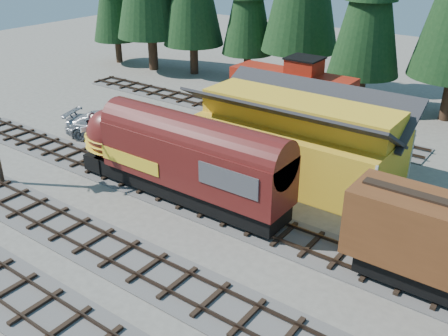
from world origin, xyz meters
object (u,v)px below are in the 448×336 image
Objects in this scene: locomotive at (173,159)px; caboose at (292,94)px; depot at (298,130)px; pickup_truck_b at (110,127)px; pickup_truck_a at (132,120)px.

caboose reaches higher than locomotive.
locomotive is at bearing -88.71° from caboose.
depot reaches higher than pickup_truck_b.
pickup_truck_a is at bearing -138.74° from caboose.
depot is at bearing -58.66° from caboose.
pickup_truck_b reaches higher than pickup_truck_a.
depot is 13.93m from pickup_truck_a.
pickup_truck_b is at bearing -131.75° from caboose.
caboose is at bearing -63.89° from pickup_truck_a.
depot reaches higher than locomotive.
depot is 14.15m from pickup_truck_b.
locomotive reaches higher than pickup_truck_b.
pickup_truck_a is 2.22m from pickup_truck_b.
locomotive is 14.01m from caboose.
depot is 0.91× the size of locomotive.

